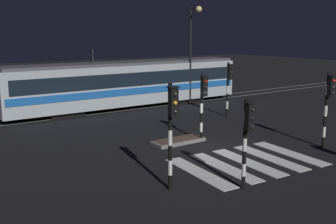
{
  "coord_description": "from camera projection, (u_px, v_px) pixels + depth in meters",
  "views": [
    {
      "loc": [
        -11.42,
        -13.07,
        5.16
      ],
      "look_at": [
        -0.67,
        2.38,
        1.4
      ],
      "focal_mm": 42.16,
      "sensor_mm": 36.0,
      "label": 1
    }
  ],
  "objects": [
    {
      "name": "rail_far",
      "position": [
        100.0,
        109.0,
        27.34
      ],
      "size": [
        80.0,
        0.12,
        0.03
      ],
      "primitive_type": "cube",
      "color": "#59595E",
      "rests_on": "ground"
    },
    {
      "name": "traffic_light_corner_near_right",
      "position": [
        328.0,
        99.0,
        17.65
      ],
      "size": [
        0.36,
        0.42,
        3.44
      ],
      "color": "black",
      "rests_on": "ground"
    },
    {
      "name": "traffic_light_corner_far_right",
      "position": [
        229.0,
        81.0,
        24.46
      ],
      "size": [
        0.36,
        0.42,
        3.4
      ],
      "color": "black",
      "rests_on": "ground"
    },
    {
      "name": "rail_near",
      "position": [
        109.0,
        112.0,
        26.18
      ],
      "size": [
        80.0,
        0.12,
        0.03
      ],
      "primitive_type": "cube",
      "color": "#59595E",
      "rests_on": "ground"
    },
    {
      "name": "traffic_light_kerb_mid_left",
      "position": [
        247.0,
        131.0,
        12.9
      ],
      "size": [
        0.36,
        0.42,
        3.08
      ],
      "color": "black",
      "rests_on": "ground"
    },
    {
      "name": "traffic_light_corner_near_left",
      "position": [
        172.0,
        121.0,
        12.74
      ],
      "size": [
        0.36,
        0.42,
        3.6
      ],
      "color": "black",
      "rests_on": "ground"
    },
    {
      "name": "traffic_light_median_centre",
      "position": [
        203.0,
        98.0,
        18.73
      ],
      "size": [
        0.36,
        0.42,
        3.28
      ],
      "color": "black",
      "rests_on": "ground"
    },
    {
      "name": "tram",
      "position": [
        129.0,
        83.0,
        27.5
      ],
      "size": [
        17.61,
        2.58,
        4.15
      ],
      "color": "#B2BCC1",
      "rests_on": "ground"
    },
    {
      "name": "ground_plane",
      "position": [
        210.0,
        149.0,
        17.93
      ],
      "size": [
        120.0,
        120.0,
        0.0
      ],
      "primitive_type": "plane",
      "color": "black"
    },
    {
      "name": "traffic_island",
      "position": [
        178.0,
        141.0,
        18.93
      ],
      "size": [
        2.62,
        1.01,
        0.18
      ],
      "color": "slate",
      "rests_on": "ground"
    },
    {
      "name": "crosswalk_zebra",
      "position": [
        247.0,
        162.0,
        16.05
      ],
      "size": [
        5.79,
        4.28,
        0.02
      ],
      "color": "silver",
      "rests_on": "ground"
    },
    {
      "name": "street_lamp_trackside_right",
      "position": [
        193.0,
        43.0,
        28.31
      ],
      "size": [
        0.44,
        1.21,
        7.03
      ],
      "color": "black",
      "rests_on": "ground"
    }
  ]
}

